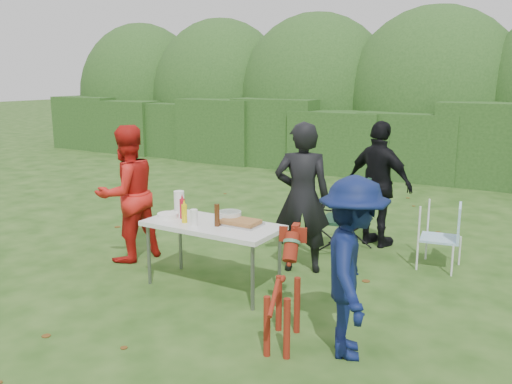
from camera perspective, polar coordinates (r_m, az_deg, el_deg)
The scene contains 20 objects.
ground at distance 5.90m, azimuth -5.37°, elevation -10.94°, with size 80.00×80.00×0.00m, color #1E4211.
hedge_row at distance 12.85m, azimuth 16.20°, elevation 5.24°, with size 22.00×1.40×1.70m, color #23471C.
shrub_backdrop at distance 14.34m, azimuth 18.06°, elevation 8.82°, with size 20.00×2.60×3.20m, color #3D6628.
folding_table at distance 5.91m, azimuth -4.60°, elevation -3.80°, with size 1.50×0.70×0.74m.
person_cook at distance 6.40m, azimuth 4.89°, elevation -0.60°, with size 0.65×0.43×1.80m, color black.
person_red_jacket at distance 6.97m, azimuth -13.41°, elevation -0.17°, with size 0.83×0.65×1.71m, color red.
person_black_puffy at distance 7.53m, azimuth 12.82°, elevation 0.79°, with size 1.01×0.42×1.72m, color black.
child at distance 4.56m, azimuth 10.10°, elevation -7.87°, with size 0.99×0.57×1.53m, color #0C1744.
dog at distance 4.76m, azimuth 2.85°, elevation -10.74°, with size 0.97×0.39×0.92m, color maroon, non-canonical shape.
camping_chair at distance 7.23m, azimuth 9.20°, elevation -2.47°, with size 0.62×0.62×0.99m, color #183925, non-canonical shape.
lawn_chair at distance 6.96m, azimuth 18.80°, elevation -4.36°, with size 0.48×0.48×0.81m, color #4D9FC7, non-canonical shape.
food_tray at distance 5.82m, azimuth -1.67°, elevation -3.37°, with size 0.45×0.30×0.02m, color #B7B7BA.
focaccia_bread at distance 5.81m, azimuth -1.67°, elevation -3.10°, with size 0.40×0.26×0.04m, color #A16A37.
mustard_bottle at distance 5.93m, azimuth -7.55°, elevation -2.28°, with size 0.06×0.06×0.20m, color yellow.
ketchup_bottle at distance 6.10m, azimuth -7.75°, elevation -1.76°, with size 0.06×0.06×0.22m, color #B51325.
beer_bottle at distance 5.75m, azimuth -4.13°, elevation -2.45°, with size 0.06×0.06×0.24m, color #47230F.
paper_towel_roll at distance 6.35m, azimuth -8.09°, elevation -1.04°, with size 0.12×0.12×0.26m, color white.
cup_stack at distance 5.79m, azimuth -6.55°, elevation -2.70°, with size 0.08×0.08×0.18m, color white.
pasta_bowl at distance 5.99m, azimuth -2.80°, elevation -2.53°, with size 0.26×0.26×0.10m, color silver.
plate_stack at distance 6.18m, azimuth -9.25°, elevation -2.44°, with size 0.24×0.24×0.05m, color white.
Camera 1 is at (3.24, -4.35, 2.32)m, focal length 38.00 mm.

